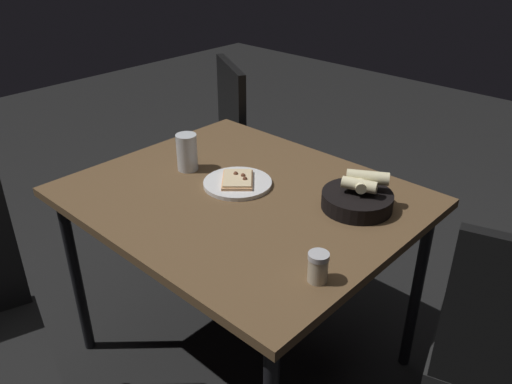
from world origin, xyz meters
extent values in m
plane|color=black|center=(0.00, 0.00, 0.00)|extent=(8.00, 8.00, 0.00)
cube|color=brown|center=(0.00, 0.00, 0.72)|extent=(1.10, 0.92, 0.03)
cylinder|color=black|center=(-0.49, -0.40, 0.35)|extent=(0.04, 0.04, 0.70)
cylinder|color=black|center=(-0.49, 0.40, 0.35)|extent=(0.04, 0.04, 0.70)
cylinder|color=black|center=(0.49, 0.40, 0.35)|extent=(0.04, 0.04, 0.70)
cylinder|color=white|center=(-0.05, 0.03, 0.74)|extent=(0.24, 0.24, 0.01)
cube|color=tan|center=(-0.05, 0.03, 0.75)|extent=(0.17, 0.18, 0.01)
cube|color=beige|center=(-0.05, 0.03, 0.76)|extent=(0.16, 0.16, 0.01)
sphere|color=brown|center=(-0.05, 0.06, 0.76)|extent=(0.02, 0.02, 0.02)
sphere|color=brown|center=(-0.08, 0.05, 0.76)|extent=(0.02, 0.02, 0.02)
sphere|color=brown|center=(-0.02, 0.04, 0.76)|extent=(0.02, 0.02, 0.02)
cylinder|color=black|center=(0.33, 0.18, 0.76)|extent=(0.22, 0.22, 0.05)
cylinder|color=beige|center=(0.34, 0.17, 0.82)|extent=(0.11, 0.07, 0.04)
cylinder|color=beige|center=(0.34, 0.22, 0.83)|extent=(0.13, 0.10, 0.04)
cylinder|color=beige|center=(0.33, 0.20, 0.82)|extent=(0.09, 0.10, 0.03)
cylinder|color=#AD1714|center=(0.38, 0.17, 0.75)|extent=(0.06, 0.06, 0.03)
cylinder|color=silver|center=(-0.28, 0.00, 0.80)|extent=(0.08, 0.08, 0.13)
cylinder|color=#BD871B|center=(-0.28, 0.00, 0.76)|extent=(0.07, 0.07, 0.05)
cylinder|color=#BFB299|center=(0.47, -0.20, 0.77)|extent=(0.05, 0.05, 0.07)
cylinder|color=maroon|center=(0.47, -0.20, 0.75)|extent=(0.04, 0.04, 0.03)
cylinder|color=#B7B7BC|center=(0.47, -0.20, 0.81)|extent=(0.05, 0.05, 0.01)
cube|color=black|center=(0.86, 0.25, 0.42)|extent=(0.55, 0.55, 0.04)
cylinder|color=black|center=(0.63, 0.38, 0.20)|extent=(0.03, 0.03, 0.40)
cube|color=#292929|center=(-0.78, 0.45, 0.41)|extent=(0.60, 0.60, 0.04)
cube|color=black|center=(-0.68, 0.62, 0.68)|extent=(0.38, 0.24, 0.50)
cylinder|color=black|center=(-1.04, 0.38, 0.20)|extent=(0.03, 0.03, 0.39)
cylinder|color=black|center=(-0.71, 0.19, 0.20)|extent=(0.03, 0.03, 0.39)
cylinder|color=black|center=(-0.85, 0.71, 0.20)|extent=(0.03, 0.03, 0.39)
cylinder|color=black|center=(-0.52, 0.52, 0.20)|extent=(0.03, 0.03, 0.39)
cylinder|color=black|center=(-0.38, -0.63, 0.20)|extent=(0.03, 0.03, 0.39)
camera|label=1|loc=(1.07, -1.08, 1.56)|focal=36.24mm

